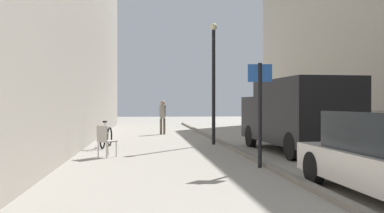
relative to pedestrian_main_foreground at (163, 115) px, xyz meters
name	(u,v)px	position (x,y,z in m)	size (l,w,h in m)	color
ground_plane	(190,153)	(0.52, -8.47, -1.02)	(80.00, 80.00, 0.00)	gray
kerb_strip	(237,150)	(2.10, -8.47, -0.96)	(0.16, 40.00, 0.12)	slate
pedestrian_main_foreground	(163,115)	(0.00, 0.00, 0.00)	(0.34, 0.24, 1.77)	brown
delivery_van	(296,114)	(4.00, -8.77, 0.25)	(2.33, 5.58, 2.36)	black
street_sign_post	(260,105)	(1.90, -11.91, 0.53)	(0.60, 0.12, 2.60)	black
lamp_post	(214,75)	(1.75, -5.80, 1.70)	(0.28, 0.28, 4.76)	black
bicycle_leaning	(106,137)	(-2.33, -6.53, -0.64)	(0.32, 1.76, 0.98)	black
cafe_chair_near_window	(105,139)	(-2.11, -9.38, -0.47)	(0.62, 0.62, 0.94)	#B7B2A8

